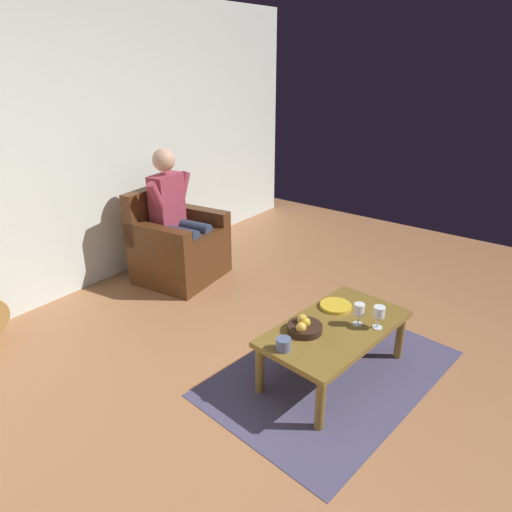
{
  "coord_description": "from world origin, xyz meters",
  "views": [
    {
      "loc": [
        2.2,
        0.97,
        2.12
      ],
      "look_at": [
        -0.55,
        -1.09,
        0.62
      ],
      "focal_mm": 32.39,
      "sensor_mm": 36.0,
      "label": 1
    }
  ],
  "objects_px": {
    "wine_glass_near": "(359,311)",
    "candle_jar": "(283,344)",
    "person_seated": "(177,211)",
    "coffee_table": "(335,332)",
    "armchair": "(178,246)",
    "fruit_bowl": "(304,327)",
    "decorative_dish": "(336,306)",
    "wine_glass_far": "(379,313)"
  },
  "relations": [
    {
      "from": "armchair",
      "to": "person_seated",
      "type": "relative_size",
      "value": 0.7
    },
    {
      "from": "coffee_table",
      "to": "wine_glass_near",
      "type": "height_order",
      "value": "wine_glass_near"
    },
    {
      "from": "armchair",
      "to": "decorative_dish",
      "type": "bearing_deg",
      "value": 74.95
    },
    {
      "from": "wine_glass_near",
      "to": "decorative_dish",
      "type": "height_order",
      "value": "wine_glass_near"
    },
    {
      "from": "wine_glass_near",
      "to": "candle_jar",
      "type": "relative_size",
      "value": 1.66
    },
    {
      "from": "person_seated",
      "to": "wine_glass_near",
      "type": "relative_size",
      "value": 8.15
    },
    {
      "from": "wine_glass_near",
      "to": "wine_glass_far",
      "type": "xyz_separation_m",
      "value": [
        -0.04,
        0.13,
        0.01
      ]
    },
    {
      "from": "fruit_bowl",
      "to": "decorative_dish",
      "type": "distance_m",
      "value": 0.42
    },
    {
      "from": "wine_glass_far",
      "to": "decorative_dish",
      "type": "distance_m",
      "value": 0.38
    },
    {
      "from": "armchair",
      "to": "coffee_table",
      "type": "relative_size",
      "value": 0.79
    },
    {
      "from": "wine_glass_far",
      "to": "decorative_dish",
      "type": "bearing_deg",
      "value": -102.32
    },
    {
      "from": "fruit_bowl",
      "to": "decorative_dish",
      "type": "bearing_deg",
      "value": 177.74
    },
    {
      "from": "coffee_table",
      "to": "decorative_dish",
      "type": "relative_size",
      "value": 4.97
    },
    {
      "from": "person_seated",
      "to": "coffee_table",
      "type": "bearing_deg",
      "value": 68.98
    },
    {
      "from": "coffee_table",
      "to": "wine_glass_near",
      "type": "relative_size",
      "value": 7.24
    },
    {
      "from": "person_seated",
      "to": "decorative_dish",
      "type": "distance_m",
      "value": 1.94
    },
    {
      "from": "coffee_table",
      "to": "wine_glass_near",
      "type": "xyz_separation_m",
      "value": [
        -0.11,
        0.11,
        0.16
      ]
    },
    {
      "from": "armchair",
      "to": "coffee_table",
      "type": "bearing_deg",
      "value": 69.19
    },
    {
      "from": "fruit_bowl",
      "to": "decorative_dish",
      "type": "relative_size",
      "value": 1.01
    },
    {
      "from": "armchair",
      "to": "wine_glass_far",
      "type": "bearing_deg",
      "value": 74.15
    },
    {
      "from": "decorative_dish",
      "to": "wine_glass_near",
      "type": "bearing_deg",
      "value": 62.97
    },
    {
      "from": "candle_jar",
      "to": "decorative_dish",
      "type": "bearing_deg",
      "value": 178.9
    },
    {
      "from": "armchair",
      "to": "wine_glass_far",
      "type": "relative_size",
      "value": 5.66
    },
    {
      "from": "coffee_table",
      "to": "wine_glass_far",
      "type": "height_order",
      "value": "wine_glass_far"
    },
    {
      "from": "coffee_table",
      "to": "decorative_dish",
      "type": "height_order",
      "value": "decorative_dish"
    },
    {
      "from": "armchair",
      "to": "coffee_table",
      "type": "xyz_separation_m",
      "value": [
        0.48,
        2.04,
        0.01
      ]
    },
    {
      "from": "armchair",
      "to": "coffee_table",
      "type": "height_order",
      "value": "armchair"
    },
    {
      "from": "coffee_table",
      "to": "person_seated",
      "type": "bearing_deg",
      "value": -103.31
    },
    {
      "from": "wine_glass_far",
      "to": "decorative_dish",
      "type": "height_order",
      "value": "wine_glass_far"
    },
    {
      "from": "coffee_table",
      "to": "candle_jar",
      "type": "bearing_deg",
      "value": -16.55
    },
    {
      "from": "coffee_table",
      "to": "wine_glass_near",
      "type": "bearing_deg",
      "value": 134.08
    },
    {
      "from": "person_seated",
      "to": "candle_jar",
      "type": "xyz_separation_m",
      "value": [
        0.93,
        1.89,
        -0.27
      ]
    },
    {
      "from": "candle_jar",
      "to": "armchair",
      "type": "bearing_deg",
      "value": -115.91
    },
    {
      "from": "person_seated",
      "to": "fruit_bowl",
      "type": "xyz_separation_m",
      "value": [
        0.67,
        1.88,
        -0.27
      ]
    },
    {
      "from": "wine_glass_near",
      "to": "decorative_dish",
      "type": "xyz_separation_m",
      "value": [
        -0.12,
        -0.23,
        -0.1
      ]
    },
    {
      "from": "person_seated",
      "to": "coffee_table",
      "type": "height_order",
      "value": "person_seated"
    },
    {
      "from": "person_seated",
      "to": "wine_glass_near",
      "type": "bearing_deg",
      "value": 72.46
    },
    {
      "from": "armchair",
      "to": "decorative_dish",
      "type": "xyz_separation_m",
      "value": [
        0.25,
        1.92,
        0.08
      ]
    },
    {
      "from": "candle_jar",
      "to": "wine_glass_near",
      "type": "bearing_deg",
      "value": 156.26
    },
    {
      "from": "coffee_table",
      "to": "fruit_bowl",
      "type": "height_order",
      "value": "fruit_bowl"
    },
    {
      "from": "person_seated",
      "to": "candle_jar",
      "type": "relative_size",
      "value": 13.54
    },
    {
      "from": "person_seated",
      "to": "candle_jar",
      "type": "bearing_deg",
      "value": 56.06
    }
  ]
}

